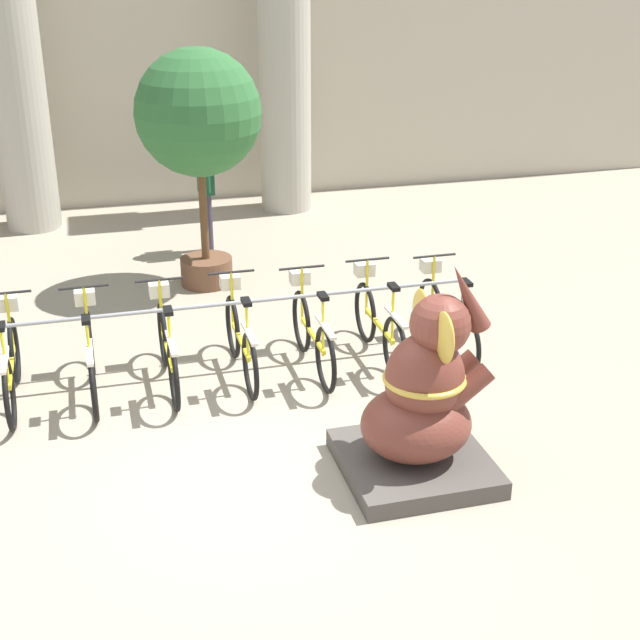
{
  "coord_description": "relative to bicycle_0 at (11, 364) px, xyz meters",
  "views": [
    {
      "loc": [
        -1.17,
        -6.18,
        4.11
      ],
      "look_at": [
        0.7,
        0.76,
        1.0
      ],
      "focal_mm": 50.0,
      "sensor_mm": 36.0,
      "label": 1
    }
  ],
  "objects": [
    {
      "name": "elephant_statue",
      "position": [
        3.3,
        -2.15,
        0.22
      ],
      "size": [
        1.19,
        1.19,
        1.83
      ],
      "color": "#4C4742",
      "rests_on": "ground_plane"
    },
    {
      "name": "bicycle_2",
      "position": [
        1.46,
        -0.02,
        0.0
      ],
      "size": [
        0.48,
        1.63,
        0.98
      ],
      "color": "black",
      "rests_on": "ground_plane"
    },
    {
      "name": "bicycle_4",
      "position": [
        2.92,
        -0.05,
        0.0
      ],
      "size": [
        0.48,
        1.63,
        0.98
      ],
      "color": "black",
      "rests_on": "ground_plane"
    },
    {
      "name": "bicycle_0",
      "position": [
        0.0,
        0.0,
        0.0
      ],
      "size": [
        0.48,
        1.63,
        0.98
      ],
      "color": "black",
      "rests_on": "ground_plane"
    },
    {
      "name": "potted_tree",
      "position": [
        2.23,
        2.64,
        1.69
      ],
      "size": [
        1.52,
        1.52,
        2.94
      ],
      "color": "brown",
      "rests_on": "ground_plane"
    },
    {
      "name": "bicycle_6",
      "position": [
        4.39,
        -0.07,
        0.0
      ],
      "size": [
        0.48,
        1.63,
        0.98
      ],
      "color": "black",
      "rests_on": "ground_plane"
    },
    {
      "name": "column_right",
      "position": [
        4.0,
        5.74,
        2.23
      ],
      "size": [
        1.01,
        1.01,
        5.16
      ],
      "color": "#ADA899",
      "rests_on": "ground_plane"
    },
    {
      "name": "column_left",
      "position": [
        0.04,
        5.74,
        2.23
      ],
      "size": [
        1.01,
        1.01,
        5.16
      ],
      "color": "#ADA899",
      "rests_on": "ground_plane"
    },
    {
      "name": "bicycle_1",
      "position": [
        0.73,
        -0.03,
        0.0
      ],
      "size": [
        0.48,
        1.63,
        0.98
      ],
      "color": "black",
      "rests_on": "ground_plane"
    },
    {
      "name": "ground_plane",
      "position": [
        2.02,
        -1.86,
        -0.4
      ],
      "size": [
        60.0,
        60.0,
        0.0
      ],
      "primitive_type": "plane",
      "color": "#9E937F"
    },
    {
      "name": "bike_rack",
      "position": [
        2.19,
        0.09,
        0.23
      ],
      "size": [
        4.99,
        0.05,
        0.77
      ],
      "color": "gray",
      "rests_on": "ground_plane"
    },
    {
      "name": "bicycle_3",
      "position": [
        2.19,
        0.0,
        0.0
      ],
      "size": [
        0.48,
        1.63,
        0.98
      ],
      "color": "black",
      "rests_on": "ground_plane"
    },
    {
      "name": "bicycle_5",
      "position": [
        3.65,
        0.01,
        0.0
      ],
      "size": [
        0.48,
        1.63,
        0.98
      ],
      "color": "black",
      "rests_on": "ground_plane"
    },
    {
      "name": "building_facade",
      "position": [
        2.02,
        6.74,
        2.6
      ],
      "size": [
        20.0,
        0.2,
        6.0
      ],
      "color": "#BCB29E",
      "rests_on": "ground_plane"
    },
    {
      "name": "person_pedestrian",
      "position": [
        2.45,
        3.87,
        0.65
      ],
      "size": [
        0.23,
        0.47,
        1.74
      ],
      "color": "#383342",
      "rests_on": "ground_plane"
    }
  ]
}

